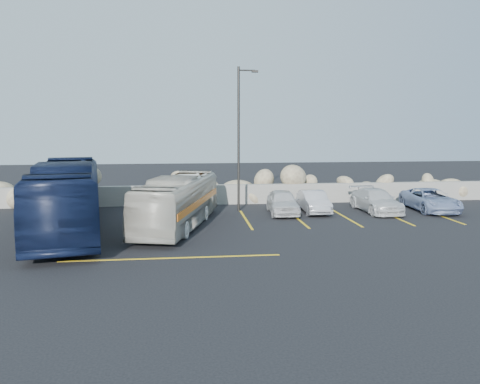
{
  "coord_description": "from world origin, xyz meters",
  "views": [
    {
      "loc": [
        -0.37,
        -16.49,
        4.74
      ],
      "look_at": [
        1.95,
        4.0,
        1.86
      ],
      "focal_mm": 35.0,
      "sensor_mm": 36.0,
      "label": 1
    }
  ],
  "objects": [
    {
      "name": "ground",
      "position": [
        0.0,
        0.0,
        0.0
      ],
      "size": [
        90.0,
        90.0,
        0.0
      ],
      "primitive_type": "plane",
      "color": "black",
      "rests_on": "ground"
    },
    {
      "name": "seawall",
      "position": [
        0.0,
        12.0,
        0.6
      ],
      "size": [
        60.0,
        0.4,
        1.2
      ],
      "primitive_type": "cube",
      "color": "gray",
      "rests_on": "ground"
    },
    {
      "name": "riprap_pile",
      "position": [
        0.0,
        13.2,
        1.3
      ],
      "size": [
        54.0,
        2.8,
        2.6
      ],
      "primitive_type": null,
      "color": "#947E61",
      "rests_on": "ground"
    },
    {
      "name": "parking_lines",
      "position": [
        4.64,
        5.57,
        0.01
      ],
      "size": [
        18.16,
        9.36,
        0.01
      ],
      "color": "yellow",
      "rests_on": "ground"
    },
    {
      "name": "lamppost",
      "position": [
        2.56,
        9.5,
        4.3
      ],
      "size": [
        1.14,
        0.18,
        8.0
      ],
      "color": "#2A2826",
      "rests_on": "ground"
    },
    {
      "name": "vintage_bus",
      "position": [
        -0.81,
        5.62,
        1.22
      ],
      "size": [
        4.16,
        9.0,
        2.44
      ],
      "primitive_type": "imported",
      "rotation": [
        0.0,
        0.0,
        -0.25
      ],
      "color": "beige",
      "rests_on": "ground"
    },
    {
      "name": "tour_coach",
      "position": [
        -5.77,
        5.09,
        1.6
      ],
      "size": [
        4.77,
        11.79,
        3.2
      ],
      "primitive_type": "imported",
      "rotation": [
        0.0,
        0.0,
        0.19
      ],
      "color": "#0F1733",
      "rests_on": "ground"
    },
    {
      "name": "car_a",
      "position": [
        4.82,
        8.43,
        0.66
      ],
      "size": [
        1.8,
        3.94,
        1.31
      ],
      "primitive_type": "imported",
      "rotation": [
        0.0,
        0.0,
        -0.07
      ],
      "color": "silver",
      "rests_on": "ground"
    },
    {
      "name": "car_b",
      "position": [
        6.62,
        8.64,
        0.6
      ],
      "size": [
        1.36,
        3.65,
        1.19
      ],
      "primitive_type": "imported",
      "rotation": [
        0.0,
        0.0,
        -0.03
      ],
      "color": "silver",
      "rests_on": "ground"
    },
    {
      "name": "car_c",
      "position": [
        10.15,
        8.43,
        0.63
      ],
      "size": [
        1.93,
        4.42,
        1.27
      ],
      "primitive_type": "imported",
      "rotation": [
        0.0,
        0.0,
        0.04
      ],
      "color": "silver",
      "rests_on": "ground"
    },
    {
      "name": "car_d",
      "position": [
        13.35,
        8.36,
        0.62
      ],
      "size": [
        2.26,
        4.58,
        1.25
      ],
      "primitive_type": "imported",
      "rotation": [
        0.0,
        0.0,
        -0.04
      ],
      "color": "#8496BC",
      "rests_on": "ground"
    }
  ]
}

